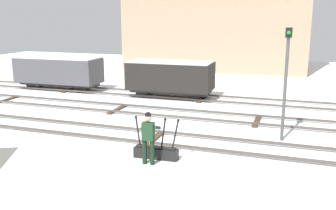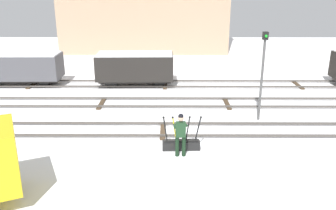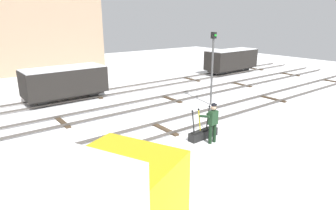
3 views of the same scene
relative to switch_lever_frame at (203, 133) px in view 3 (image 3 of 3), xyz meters
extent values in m
plane|color=white|center=(-0.78, 1.83, -0.25)|extent=(60.00, 60.00, 0.00)
cube|color=#4C4742|center=(-0.78, 1.11, -0.12)|extent=(44.00, 0.07, 0.10)
cube|color=#4C4742|center=(-0.78, 2.55, -0.12)|extent=(44.00, 0.07, 0.10)
cube|color=#423323|center=(-0.78, 1.83, -0.21)|extent=(0.24, 1.94, 0.08)
cube|color=#423323|center=(8.02, 1.83, -0.21)|extent=(0.24, 1.94, 0.08)
cube|color=#423323|center=(16.82, 1.83, -0.21)|extent=(0.24, 1.94, 0.08)
cube|color=#4C4742|center=(-0.78, 5.02, -0.12)|extent=(44.00, 0.07, 0.10)
cube|color=#4C4742|center=(-0.78, 6.46, -0.12)|extent=(44.00, 0.07, 0.10)
cube|color=#423323|center=(-4.30, 5.74, -0.21)|extent=(0.24, 1.94, 0.08)
cube|color=#423323|center=(2.74, 5.74, -0.21)|extent=(0.24, 1.94, 0.08)
cube|color=#423323|center=(9.78, 5.74, -0.21)|extent=(0.24, 1.94, 0.08)
cube|color=#423323|center=(16.82, 5.74, -0.21)|extent=(0.24, 1.94, 0.08)
cube|color=#4C4742|center=(-0.78, 8.92, -0.12)|extent=(44.00, 0.07, 0.10)
cube|color=#4C4742|center=(-0.78, 10.36, -0.12)|extent=(44.00, 0.07, 0.10)
cube|color=#423323|center=(-0.78, 9.64, -0.21)|extent=(0.24, 1.94, 0.08)
cube|color=#423323|center=(8.02, 9.64, -0.21)|extent=(0.24, 1.94, 0.08)
cube|color=#423323|center=(16.82, 9.64, -0.21)|extent=(0.24, 1.94, 0.08)
cube|color=black|center=(0.00, 0.00, -0.07)|extent=(1.53, 0.42, 0.36)
cube|color=black|center=(0.00, 0.00, 0.14)|extent=(1.38, 0.26, 0.06)
cylinder|color=black|center=(-0.64, -0.03, 0.63)|extent=(0.20, 0.06, 1.05)
sphere|color=black|center=(-0.71, -0.03, 1.15)|extent=(0.09, 0.09, 0.09)
cylinder|color=yellow|center=(-0.27, -0.01, 0.63)|extent=(0.21, 0.07, 1.05)
sphere|color=black|center=(-0.35, -0.01, 1.15)|extent=(0.09, 0.09, 0.09)
cylinder|color=black|center=(0.26, 0.01, 0.63)|extent=(0.20, 0.06, 1.05)
sphere|color=black|center=(0.33, 0.01, 1.15)|extent=(0.09, 0.09, 0.09)
cylinder|color=black|center=(0.67, 0.03, 0.62)|extent=(0.26, 0.07, 1.04)
sphere|color=black|center=(0.78, 0.03, 1.14)|extent=(0.09, 0.09, 0.09)
cylinder|color=black|center=(-0.17, -0.59, 0.16)|extent=(0.15, 0.15, 0.83)
cylinder|color=black|center=(0.09, -0.58, 0.16)|extent=(0.15, 0.15, 0.83)
cube|color=#1E3D23|center=(-0.04, -0.58, 0.87)|extent=(0.39, 0.26, 0.59)
sphere|color=tan|center=(-0.04, -0.58, 1.32)|extent=(0.22, 0.22, 0.22)
sphere|color=black|center=(-0.04, -0.58, 1.41)|extent=(0.20, 0.20, 0.20)
cylinder|color=#1E3D23|center=(-0.26, -0.32, 0.90)|extent=(0.13, 0.57, 0.22)
cylinder|color=#1E3D23|center=(0.16, -0.31, 0.94)|extent=(0.13, 0.56, 0.28)
cube|color=gold|center=(-6.01, -3.79, 1.25)|extent=(2.60, 2.70, 1.90)
cube|color=black|center=(-5.19, -3.41, 1.58)|extent=(0.78, 1.64, 0.76)
cylinder|color=#4C4C4C|center=(3.95, 3.40, 1.73)|extent=(0.12, 0.12, 3.96)
cube|color=black|center=(3.95, 3.40, 3.89)|extent=(0.24, 0.24, 0.36)
sphere|color=green|center=(3.95, 3.27, 3.89)|extent=(0.14, 0.14, 0.14)
cube|color=tan|center=(-2.94, 23.06, 6.12)|extent=(15.93, 5.78, 12.74)
cube|color=#2D2B28|center=(-2.74, 9.64, 0.15)|extent=(4.71, 1.42, 0.20)
cube|color=black|center=(-2.74, 9.64, 1.04)|extent=(4.98, 2.29, 1.58)
cube|color=white|center=(-2.74, 9.64, 1.86)|extent=(4.88, 2.20, 0.06)
cylinder|color=black|center=(-4.32, 9.01, 0.10)|extent=(0.70, 0.12, 0.70)
cylinder|color=black|center=(-4.35, 10.20, 0.10)|extent=(0.70, 0.12, 0.70)
cylinder|color=black|center=(-1.12, 9.09, 0.10)|extent=(0.70, 0.12, 0.70)
cylinder|color=black|center=(-1.15, 10.28, 0.10)|extent=(0.70, 0.12, 0.70)
cube|color=#2D2B28|center=(13.05, 9.64, 0.15)|extent=(5.22, 1.32, 0.20)
cube|color=black|center=(13.05, 9.64, 1.09)|extent=(5.52, 2.12, 1.68)
cube|color=white|center=(13.05, 9.64, 1.96)|extent=(5.41, 2.03, 0.06)
cylinder|color=black|center=(11.29, 9.06, 0.10)|extent=(0.70, 0.12, 0.70)
cylinder|color=black|center=(11.26, 10.14, 0.10)|extent=(0.70, 0.12, 0.70)
cylinder|color=black|center=(14.84, 9.15, 0.10)|extent=(0.70, 0.12, 0.70)
cylinder|color=black|center=(14.82, 10.23, 0.10)|extent=(0.70, 0.12, 0.70)
camera|label=1|loc=(4.41, -11.57, 4.50)|focal=41.17mm
camera|label=2|loc=(-0.46, -13.30, 6.19)|focal=38.38mm
camera|label=3|loc=(-8.36, -8.33, 4.81)|focal=30.69mm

